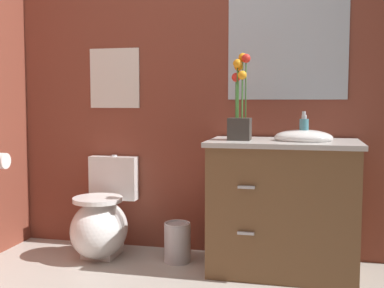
% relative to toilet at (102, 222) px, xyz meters
% --- Properties ---
extents(wall_back, '(4.06, 0.05, 2.50)m').
position_rel_toilet_xyz_m(wall_back, '(0.77, 0.30, 1.01)').
color(wall_back, brown).
rests_on(wall_back, ground_plane).
extents(toilet, '(0.38, 0.59, 0.69)m').
position_rel_toilet_xyz_m(toilet, '(0.00, 0.00, 0.00)').
color(toilet, white).
rests_on(toilet, ground_plane).
extents(vanity_cabinet, '(0.94, 0.56, 1.02)m').
position_rel_toilet_xyz_m(vanity_cabinet, '(1.25, -0.03, 0.19)').
color(vanity_cabinet, brown).
rests_on(vanity_cabinet, ground_plane).
extents(flower_vase, '(0.14, 0.14, 0.55)m').
position_rel_toilet_xyz_m(flower_vase, '(0.98, -0.06, 0.78)').
color(flower_vase, '#38332D').
rests_on(flower_vase, vanity_cabinet).
extents(soap_bottle, '(0.06, 0.06, 0.16)m').
position_rel_toilet_xyz_m(soap_bottle, '(1.37, -0.04, 0.67)').
color(soap_bottle, teal).
rests_on(soap_bottle, vanity_cabinet).
extents(trash_bin, '(0.18, 0.18, 0.27)m').
position_rel_toilet_xyz_m(trash_bin, '(0.55, -0.01, -0.11)').
color(trash_bin, '#B7B7BC').
rests_on(trash_bin, ground_plane).
extents(wall_poster, '(0.38, 0.01, 0.44)m').
position_rel_toilet_xyz_m(wall_poster, '(0.00, 0.27, 1.01)').
color(wall_poster, silver).
extents(wall_mirror, '(0.80, 0.01, 0.70)m').
position_rel_toilet_xyz_m(wall_mirror, '(1.25, 0.27, 1.21)').
color(wall_mirror, '#B2BCC6').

